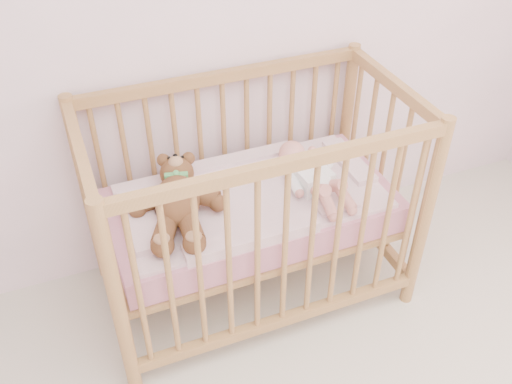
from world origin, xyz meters
name	(u,v)px	position (x,y,z in m)	size (l,w,h in m)	color
crib	(252,207)	(0.09, 1.60, 0.50)	(1.36, 0.76, 1.00)	#B2844B
mattress	(252,210)	(0.09, 1.60, 0.49)	(1.22, 0.62, 0.13)	#CD809C
blanket	(252,196)	(0.09, 1.60, 0.56)	(1.10, 0.58, 0.06)	pink
baby	(310,171)	(0.36, 1.58, 0.64)	(0.26, 0.54, 0.13)	white
teddy_bear	(177,202)	(-0.23, 1.58, 0.65)	(0.41, 0.58, 0.16)	brown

